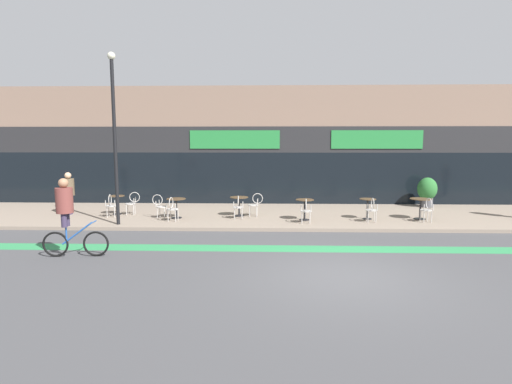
# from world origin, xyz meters

# --- Properties ---
(ground_plane) EXTENTS (120.00, 120.00, 0.00)m
(ground_plane) POSITION_xyz_m (0.00, 0.00, 0.00)
(ground_plane) COLOR #424244
(sidewalk_slab) EXTENTS (40.00, 5.50, 0.12)m
(sidewalk_slab) POSITION_xyz_m (0.00, 7.25, 0.06)
(sidewalk_slab) COLOR gray
(sidewalk_slab) RESTS_ON ground
(storefront_facade) EXTENTS (40.00, 4.06, 5.58)m
(storefront_facade) POSITION_xyz_m (0.00, 11.96, 2.78)
(storefront_facade) COLOR #7F6656
(storefront_facade) RESTS_ON ground
(bike_lane_stripe) EXTENTS (36.00, 0.70, 0.01)m
(bike_lane_stripe) POSITION_xyz_m (0.00, 2.34, 0.00)
(bike_lane_stripe) COLOR #2D844C
(bike_lane_stripe) RESTS_ON ground
(bistro_table_0) EXTENTS (0.61, 0.61, 0.76)m
(bistro_table_0) POSITION_xyz_m (-7.75, 6.92, 0.65)
(bistro_table_0) COLOR black
(bistro_table_0) RESTS_ON sidewalk_slab
(bistro_table_1) EXTENTS (0.72, 0.72, 0.75)m
(bistro_table_1) POSITION_xyz_m (-5.19, 6.21, 0.66)
(bistro_table_1) COLOR black
(bistro_table_1) RESTS_ON sidewalk_slab
(bistro_table_2) EXTENTS (0.70, 0.70, 0.75)m
(bistro_table_2) POSITION_xyz_m (-2.84, 6.72, 0.66)
(bistro_table_2) COLOR black
(bistro_table_2) RESTS_ON sidewalk_slab
(bistro_table_3) EXTENTS (0.66, 0.66, 0.78)m
(bistro_table_3) POSITION_xyz_m (-0.36, 5.96, 0.67)
(bistro_table_3) COLOR black
(bistro_table_3) RESTS_ON sidewalk_slab
(bistro_table_4) EXTENTS (0.60, 0.60, 0.77)m
(bistro_table_4) POSITION_xyz_m (2.01, 6.22, 0.66)
(bistro_table_4) COLOR black
(bistro_table_4) RESTS_ON sidewalk_slab
(bistro_table_5) EXTENTS (0.77, 0.77, 0.78)m
(bistro_table_5) POSITION_xyz_m (3.99, 6.29, 0.68)
(bistro_table_5) COLOR black
(bistro_table_5) RESTS_ON sidewalk_slab
(cafe_chair_0_near) EXTENTS (0.45, 0.60, 0.90)m
(cafe_chair_0_near) POSITION_xyz_m (-7.74, 6.30, 0.64)
(cafe_chair_0_near) COLOR #B7B2AD
(cafe_chair_0_near) RESTS_ON sidewalk_slab
(cafe_chair_0_side) EXTENTS (0.60, 0.45, 0.90)m
(cafe_chair_0_side) POSITION_xyz_m (-7.12, 6.94, 0.64)
(cafe_chair_0_side) COLOR #B7B2AD
(cafe_chair_0_side) RESTS_ON sidewalk_slab
(cafe_chair_1_near) EXTENTS (0.44, 0.59, 0.90)m
(cafe_chair_1_near) POSITION_xyz_m (-5.20, 5.59, 0.64)
(cafe_chair_1_near) COLOR #B7B2AD
(cafe_chair_1_near) RESTS_ON sidewalk_slab
(cafe_chair_1_side) EXTENTS (0.59, 0.43, 0.90)m
(cafe_chair_1_side) POSITION_xyz_m (-5.81, 6.22, 0.64)
(cafe_chair_1_side) COLOR #B7B2AD
(cafe_chair_1_side) RESTS_ON sidewalk_slab
(cafe_chair_2_near) EXTENTS (0.45, 0.60, 0.90)m
(cafe_chair_2_near) POSITION_xyz_m (-2.83, 6.10, 0.64)
(cafe_chair_2_near) COLOR #B7B2AD
(cafe_chair_2_near) RESTS_ON sidewalk_slab
(cafe_chair_2_side) EXTENTS (0.58, 0.41, 0.90)m
(cafe_chair_2_side) POSITION_xyz_m (-2.21, 6.72, 0.64)
(cafe_chair_2_side) COLOR #B7B2AD
(cafe_chair_2_side) RESTS_ON sidewalk_slab
(cafe_chair_3_near) EXTENTS (0.44, 0.60, 0.90)m
(cafe_chair_3_near) POSITION_xyz_m (-0.37, 5.33, 0.64)
(cafe_chair_3_near) COLOR #B7B2AD
(cafe_chair_3_near) RESTS_ON sidewalk_slab
(cafe_chair_4_near) EXTENTS (0.41, 0.58, 0.90)m
(cafe_chair_4_near) POSITION_xyz_m (2.01, 5.60, 0.64)
(cafe_chair_4_near) COLOR #B7B2AD
(cafe_chair_4_near) RESTS_ON sidewalk_slab
(cafe_chair_5_near) EXTENTS (0.44, 0.59, 0.90)m
(cafe_chair_5_near) POSITION_xyz_m (4.00, 5.66, 0.64)
(cafe_chair_5_near) COLOR #B7B2AD
(cafe_chair_5_near) RESTS_ON sidewalk_slab
(planter_pot) EXTENTS (0.84, 0.84, 1.32)m
(planter_pot) POSITION_xyz_m (5.37, 9.21, 0.85)
(planter_pot) COLOR #4C4C51
(planter_pot) RESTS_ON sidewalk_slab
(lamp_post) EXTENTS (0.26, 0.26, 5.86)m
(lamp_post) POSITION_xyz_m (-6.97, 5.00, 3.46)
(lamp_post) COLOR black
(lamp_post) RESTS_ON sidewalk_slab
(cyclist_0) EXTENTS (1.71, 0.52, 2.06)m
(cyclist_0) POSITION_xyz_m (-6.90, 1.38, 1.19)
(cyclist_0) COLOR black
(cyclist_0) RESTS_ON ground
(pedestrian_near_end) EXTENTS (0.45, 0.45, 1.69)m
(pedestrian_near_end) POSITION_xyz_m (-9.64, 6.87, 1.12)
(pedestrian_near_end) COLOR #382D47
(pedestrian_near_end) RESTS_ON sidewalk_slab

